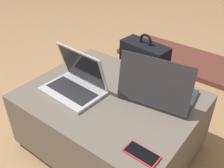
# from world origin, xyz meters

# --- Properties ---
(ground_plane) EXTENTS (14.00, 14.00, 0.00)m
(ground_plane) POSITION_xyz_m (0.00, 0.00, 0.00)
(ground_plane) COLOR tan
(ottoman) EXTENTS (0.91, 0.71, 0.38)m
(ottoman) POSITION_xyz_m (0.00, 0.00, 0.19)
(ottoman) COLOR #3D3832
(ottoman) RESTS_ON ground_plane
(laptop_near) EXTENTS (0.33, 0.24, 0.23)m
(laptop_near) POSITION_xyz_m (-0.18, -0.07, 0.43)
(laptop_near) COLOR silver
(laptop_near) RESTS_ON ottoman
(laptop_far) EXTENTS (0.40, 0.31, 0.26)m
(laptop_far) POSITION_xyz_m (0.21, 0.12, 0.44)
(laptop_far) COLOR #333338
(laptop_far) RESTS_ON ottoman
(cell_phone) EXTENTS (0.15, 0.08, 0.01)m
(cell_phone) POSITION_xyz_m (0.35, -0.24, 0.39)
(cell_phone) COLOR red
(cell_phone) RESTS_ON ottoman
(backpack) EXTENTS (0.34, 0.21, 0.55)m
(backpack) POSITION_xyz_m (-0.08, 0.48, 0.23)
(backpack) COLOR black
(backpack) RESTS_ON ground_plane
(fireplace_hearth) EXTENTS (1.40, 0.50, 0.04)m
(fireplace_hearth) POSITION_xyz_m (0.00, 1.25, 0.02)
(fireplace_hearth) COLOR brown
(fireplace_hearth) RESTS_ON ground_plane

